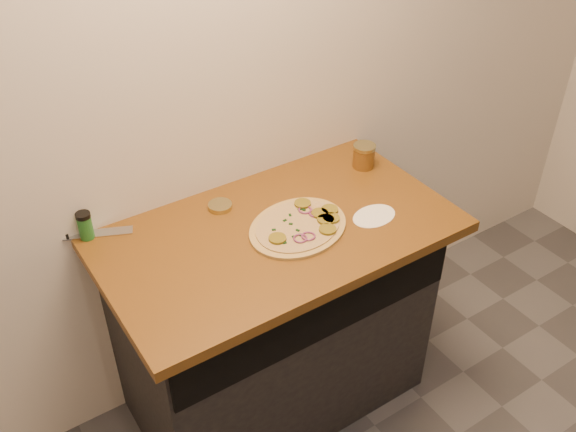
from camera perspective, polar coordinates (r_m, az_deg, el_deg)
cabinet at (r=2.49m, az=-1.26°, el=-9.33°), size 1.10×0.60×0.86m
countertop at (r=2.17m, az=-0.99°, el=-1.50°), size 1.20×0.70×0.04m
pizza at (r=2.15m, az=1.07°, el=-0.89°), size 0.44×0.44×0.02m
chefs_knife at (r=2.24m, az=-18.60°, el=-1.60°), size 0.32×0.17×0.02m
mason_jar_lid at (r=2.26m, az=-6.05°, el=0.88°), size 0.11×0.11×0.02m
salsa_jar at (r=2.47m, az=6.75°, el=5.34°), size 0.09×0.09×0.09m
spice_shaker at (r=2.19m, az=-17.59°, el=-0.81°), size 0.05×0.05×0.10m
flour_spill at (r=2.23m, az=7.65°, el=0.01°), size 0.18×0.18×0.00m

